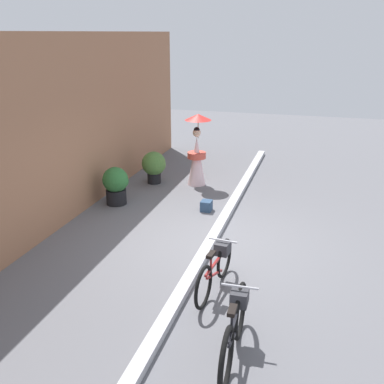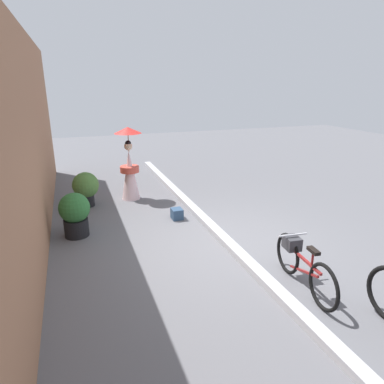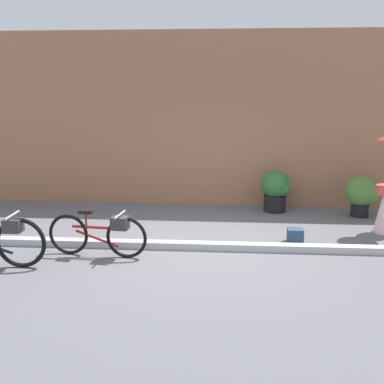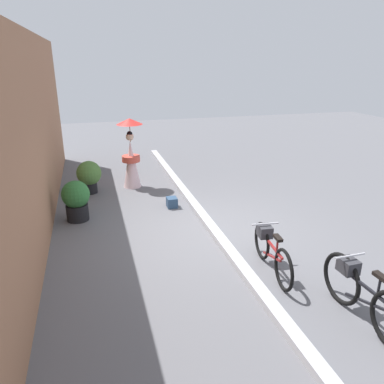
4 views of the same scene
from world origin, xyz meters
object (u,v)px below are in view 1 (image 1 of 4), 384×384
Objects in this scene: bicycle_far_side at (234,328)px; backpack_on_pavement at (207,206)px; bicycle_near_officer at (216,267)px; person_with_parasol at (197,152)px; potted_plant_by_door at (116,184)px; potted_plant_small at (155,165)px.

bicycle_far_side is 6.50× the size of backpack_on_pavement.
bicycle_near_officer is 0.94× the size of bicycle_far_side.
person_with_parasol reaches higher than potted_plant_by_door.
bicycle_far_side is 2.01× the size of potted_plant_small.
bicycle_near_officer is 5.55m from potted_plant_small.
bicycle_far_side is 5.86m from potted_plant_by_door.
bicycle_near_officer is 0.86× the size of person_with_parasol.
potted_plant_small is at bearing 30.72° from bicycle_near_officer.
bicycle_near_officer is 4.36m from potted_plant_by_door.
potted_plant_small is at bearing 49.48° from backpack_on_pavement.
person_with_parasol is at bearing -36.49° from potted_plant_by_door.
potted_plant_small is (4.77, 2.83, 0.10)m from bicycle_near_officer.
bicycle_far_side is at bearing -158.56° from bicycle_near_officer.
backpack_on_pavement is at bearing 16.97° from bicycle_near_officer.
person_with_parasol is 1.22m from potted_plant_small.
potted_plant_small is (-0.19, 1.13, -0.41)m from person_with_parasol.
potted_plant_small reaches higher than bicycle_near_officer.
potted_plant_small is at bearing 28.64° from bicycle_far_side.
backpack_on_pavement is (0.15, -2.17, -0.36)m from potted_plant_by_door.
bicycle_far_side is at bearing -151.36° from potted_plant_small.
person_with_parasol is at bearing 22.33° from backpack_on_pavement.
potted_plant_by_door reaches higher than bicycle_far_side.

